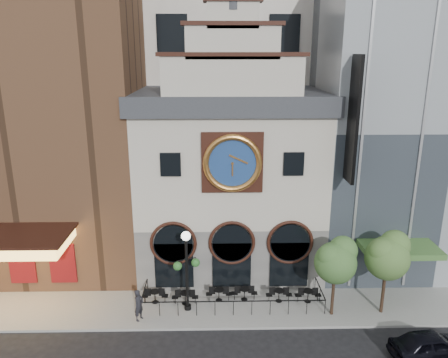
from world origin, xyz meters
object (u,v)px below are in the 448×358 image
pedestrian (139,305)px  tree_right (388,255)px  bistro_5 (308,295)px  tree_left (336,259)px  bistro_3 (244,293)px  bistro_0 (155,296)px  car_right (432,345)px  lamppost (187,262)px  bistro_2 (219,294)px  bistro_1 (185,297)px  bistro_4 (279,295)px

pedestrian → tree_right: 14.31m
bistro_5 → tree_right: (4.12, -1.11, 3.19)m
tree_left → tree_right: tree_right is taller
bistro_3 → tree_left: (5.00, -1.58, 3.00)m
bistro_0 → pedestrian: pedestrian is taller
bistro_3 → car_right: car_right is taller
lamppost → bistro_0: bearing=138.0°
bistro_2 → bistro_3: same height
bistro_0 → tree_right: (13.38, -1.22, 3.19)m
bistro_1 → car_right: bearing=-21.1°
bistro_4 → bistro_5: bearing=-2.6°
bistro_4 → car_right: 8.55m
bistro_1 → lamppost: (0.18, -0.57, 2.60)m
bistro_0 → pedestrian: bearing=-110.8°
lamppost → tree_left: bearing=-25.8°
bistro_2 → bistro_0: bearing=-178.0°
bistro_1 → bistro_5: same height
bistro_2 → bistro_4: 3.65m
pedestrian → car_right: bearing=-74.7°
tree_right → bistro_2: bearing=171.9°
bistro_4 → bistro_2: bearing=177.4°
bistro_0 → car_right: size_ratio=0.38×
bistro_4 → tree_left: size_ratio=0.33×
car_right → pedestrian: pedestrian is taller
bistro_2 → bistro_4: bearing=-2.6°
car_right → pedestrian: size_ratio=2.25×
bistro_4 → car_right: (6.93, -5.01, 0.10)m
bistro_4 → tree_left: 4.40m
bistro_5 → tree_right: tree_right is taller
bistro_1 → tree_right: 12.02m
bistro_3 → bistro_5: size_ratio=1.00×
bistro_3 → bistro_5: 3.85m
bistro_4 → pedestrian: size_ratio=0.85×
bistro_5 → tree_right: 5.33m
bistro_1 → tree_left: 9.18m
bistro_3 → bistro_4: size_ratio=1.00×
tree_right → lamppost: bearing=177.6°
lamppost → pedestrian: bearing=178.6°
bistro_5 → bistro_0: bearing=179.3°
bistro_0 → bistro_5: size_ratio=1.00×
bistro_1 → lamppost: bearing=-72.2°
bistro_4 → car_right: size_ratio=0.38×
bistro_0 → lamppost: bearing=-20.6°
bistro_0 → car_right: bearing=-19.3°
car_right → bistro_3: bearing=52.2°
pedestrian → bistro_1: bearing=-30.5°
bistro_0 → tree_right: size_ratio=0.32×
bistro_1 → bistro_3: 3.61m
bistro_0 → bistro_2: same height
lamppost → tree_right: size_ratio=1.00×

